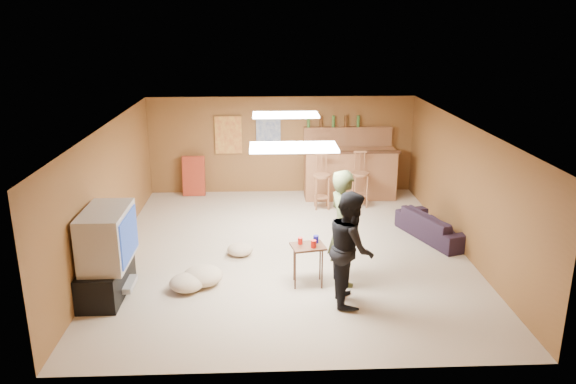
{
  "coord_description": "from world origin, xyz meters",
  "views": [
    {
      "loc": [
        -0.41,
        -9.02,
        3.86
      ],
      "look_at": [
        0.0,
        0.2,
        1.0
      ],
      "focal_mm": 35.0,
      "sensor_mm": 36.0,
      "label": 1
    }
  ],
  "objects_px": {
    "person_olive": "(343,228)",
    "bar_counter": "(350,174)",
    "person_black": "(351,248)",
    "tray_table": "(308,265)",
    "tv_body": "(107,237)",
    "sofa": "(435,226)"
  },
  "relations": [
    {
      "from": "tv_body",
      "to": "person_olive",
      "type": "relative_size",
      "value": 0.62
    },
    {
      "from": "bar_counter",
      "to": "sofa",
      "type": "bearing_deg",
      "value": -64.36
    },
    {
      "from": "bar_counter",
      "to": "sofa",
      "type": "relative_size",
      "value": 1.21
    },
    {
      "from": "bar_counter",
      "to": "person_olive",
      "type": "distance_m",
      "value": 4.3
    },
    {
      "from": "person_olive",
      "to": "sofa",
      "type": "relative_size",
      "value": 1.08
    },
    {
      "from": "bar_counter",
      "to": "person_olive",
      "type": "xyz_separation_m",
      "value": [
        -0.74,
        -4.22,
        0.34
      ]
    },
    {
      "from": "person_black",
      "to": "tray_table",
      "type": "xyz_separation_m",
      "value": [
        -0.55,
        0.54,
        -0.5
      ]
    },
    {
      "from": "person_black",
      "to": "tray_table",
      "type": "height_order",
      "value": "person_black"
    },
    {
      "from": "sofa",
      "to": "person_olive",
      "type": "bearing_deg",
      "value": 111.37
    },
    {
      "from": "person_olive",
      "to": "person_black",
      "type": "bearing_deg",
      "value": 164.39
    },
    {
      "from": "tv_body",
      "to": "sofa",
      "type": "relative_size",
      "value": 0.67
    },
    {
      "from": "tray_table",
      "to": "sofa",
      "type": "bearing_deg",
      "value": 35.52
    },
    {
      "from": "person_black",
      "to": "tray_table",
      "type": "bearing_deg",
      "value": 45.93
    },
    {
      "from": "person_olive",
      "to": "bar_counter",
      "type": "bearing_deg",
      "value": -27.72
    },
    {
      "from": "person_olive",
      "to": "sofa",
      "type": "bearing_deg",
      "value": -66.19
    },
    {
      "from": "person_olive",
      "to": "sofa",
      "type": "height_order",
      "value": "person_olive"
    },
    {
      "from": "bar_counter",
      "to": "sofa",
      "type": "height_order",
      "value": "bar_counter"
    },
    {
      "from": "sofa",
      "to": "tray_table",
      "type": "bearing_deg",
      "value": 105.3
    },
    {
      "from": "tv_body",
      "to": "tray_table",
      "type": "distance_m",
      "value": 2.95
    },
    {
      "from": "tv_body",
      "to": "person_black",
      "type": "relative_size",
      "value": 0.68
    },
    {
      "from": "person_black",
      "to": "bar_counter",
      "type": "bearing_deg",
      "value": -7.97
    },
    {
      "from": "person_black",
      "to": "sofa",
      "type": "distance_m",
      "value": 3.05
    }
  ]
}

